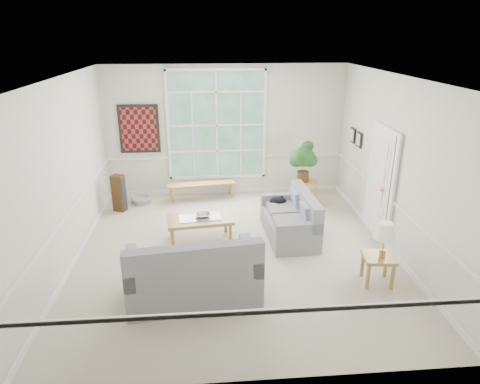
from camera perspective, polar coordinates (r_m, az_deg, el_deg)
name	(u,v)px	position (r m, az deg, el deg)	size (l,w,h in m)	color
floor	(235,252)	(7.66, -0.63, -7.96)	(5.50, 6.00, 0.01)	#AFA795
ceiling	(235,77)	(6.75, -0.73, 15.03)	(5.50, 6.00, 0.02)	white
wall_back	(226,131)	(9.95, -1.95, 8.10)	(5.50, 0.02, 3.00)	silver
wall_front	(257,263)	(4.32, 2.27, -9.42)	(5.50, 0.02, 3.00)	silver
wall_left	(64,175)	(7.40, -22.44, 2.06)	(0.02, 6.00, 3.00)	silver
wall_right	(396,167)	(7.75, 20.08, 3.17)	(0.02, 6.00, 3.00)	silver
window_back	(217,125)	(9.88, -3.12, 8.87)	(2.30, 0.08, 2.40)	white
entry_door	(377,180)	(8.39, 17.83, 1.49)	(0.08, 0.90, 2.10)	white
door_sidelight	(392,187)	(7.81, 19.59, 0.66)	(0.08, 0.26, 1.90)	white
wall_art	(139,129)	(9.98, -13.30, 8.18)	(0.90, 0.06, 1.10)	maroon
wall_frame_near	(359,140)	(9.28, 15.55, 6.74)	(0.04, 0.26, 0.32)	black
wall_frame_far	(352,135)	(9.65, 14.76, 7.33)	(0.04, 0.26, 0.32)	black
loveseat_right	(289,216)	(8.06, 6.58, -3.14)	(0.82, 1.59, 0.86)	gray
loveseat_front	(193,266)	(6.26, -6.35, -9.72)	(1.88, 0.97, 1.02)	gray
coffee_table	(200,229)	(8.00, -5.32, -4.91)	(1.19, 0.65, 0.45)	olive
pewter_bowl	(203,215)	(7.92, -4.97, -3.06)	(0.34, 0.34, 0.08)	#96969B
window_bench	(202,191)	(9.98, -5.13, 0.17)	(1.56, 0.30, 0.36)	olive
end_table	(305,193)	(9.68, 8.67, -0.10)	(0.54, 0.54, 0.54)	olive
houseplant	(304,162)	(9.45, 8.48, 4.04)	(0.53, 0.53, 0.91)	#20491E
side_table	(377,269)	(7.00, 17.83, -9.78)	(0.46, 0.46, 0.46)	olive
table_lamp	(384,240)	(6.74, 18.64, -6.13)	(0.33, 0.33, 0.57)	silver
pet_bed	(141,200)	(9.98, -13.05, -1.03)	(0.46, 0.46, 0.14)	gray
floor_speaker	(119,193)	(9.54, -15.84, -0.15)	(0.25, 0.20, 0.80)	#362210
cat	(278,200)	(8.51, 5.12, -1.13)	(0.33, 0.23, 0.15)	black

